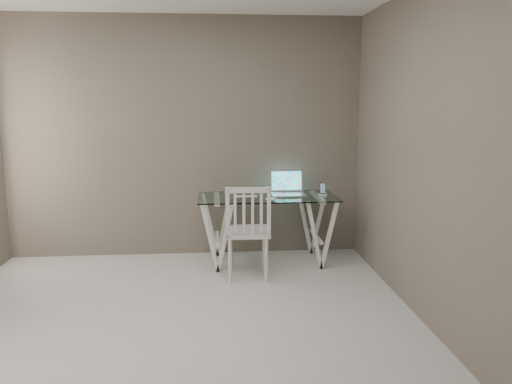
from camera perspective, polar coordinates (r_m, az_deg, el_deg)
room at (r=3.49m, az=-11.42°, el=9.28°), size 4.50×4.52×2.71m
desk at (r=5.51m, az=1.30°, el=-4.19°), size 1.50×0.70×0.75m
chair at (r=4.95m, az=-0.94°, el=-4.11°), size 0.46×0.46×0.96m
laptop at (r=5.54m, az=3.63°, el=0.38°), size 0.37×0.32×0.26m
keyboard at (r=5.39m, az=-1.20°, el=-0.52°), size 0.26×0.11×0.01m
mouse at (r=5.18m, az=1.71°, el=-0.80°), size 0.11×0.07×0.04m
phone_dock at (r=5.52m, az=7.62°, el=0.02°), size 0.07×0.07×0.14m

